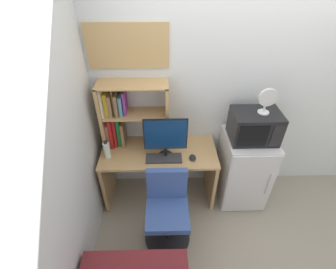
{
  "coord_description": "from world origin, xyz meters",
  "views": [
    {
      "loc": [
        -0.87,
        -2.26,
        2.45
      ],
      "look_at": [
        -0.82,
        -0.3,
        0.97
      ],
      "focal_mm": 25.78,
      "sensor_mm": 36.0,
      "label": 1
    }
  ],
  "objects_px": {
    "monitor": "(165,136)",
    "microwave": "(254,126)",
    "desk_chair": "(167,213)",
    "wall_corkboard": "(127,46)",
    "water_bottle": "(107,150)",
    "mini_fridge": "(243,169)",
    "desk_fan": "(267,100)",
    "hutch_bookshelf": "(124,115)",
    "keyboard": "(164,158)",
    "computer_mouse": "(193,158)"
  },
  "relations": [
    {
      "from": "mini_fridge",
      "to": "microwave",
      "type": "distance_m",
      "value": 0.6
    },
    {
      "from": "monitor",
      "to": "microwave",
      "type": "height_order",
      "value": "microwave"
    },
    {
      "from": "microwave",
      "to": "monitor",
      "type": "bearing_deg",
      "value": -175.63
    },
    {
      "from": "monitor",
      "to": "computer_mouse",
      "type": "xyz_separation_m",
      "value": [
        0.28,
        -0.05,
        -0.25
      ]
    },
    {
      "from": "desk_chair",
      "to": "wall_corkboard",
      "type": "bearing_deg",
      "value": 113.34
    },
    {
      "from": "monitor",
      "to": "water_bottle",
      "type": "bearing_deg",
      "value": 179.62
    },
    {
      "from": "hutch_bookshelf",
      "to": "computer_mouse",
      "type": "height_order",
      "value": "hutch_bookshelf"
    },
    {
      "from": "desk_chair",
      "to": "water_bottle",
      "type": "bearing_deg",
      "value": 143.03
    },
    {
      "from": "mini_fridge",
      "to": "monitor",
      "type": "bearing_deg",
      "value": -175.82
    },
    {
      "from": "water_bottle",
      "to": "desk_chair",
      "type": "distance_m",
      "value": 0.89
    },
    {
      "from": "monitor",
      "to": "desk_chair",
      "type": "height_order",
      "value": "monitor"
    },
    {
      "from": "monitor",
      "to": "computer_mouse",
      "type": "distance_m",
      "value": 0.38
    },
    {
      "from": "computer_mouse",
      "to": "microwave",
      "type": "relative_size",
      "value": 0.21
    },
    {
      "from": "hutch_bookshelf",
      "to": "desk_chair",
      "type": "height_order",
      "value": "hutch_bookshelf"
    },
    {
      "from": "hutch_bookshelf",
      "to": "water_bottle",
      "type": "xyz_separation_m",
      "value": [
        -0.18,
        -0.23,
        -0.29
      ]
    },
    {
      "from": "monitor",
      "to": "keyboard",
      "type": "bearing_deg",
      "value": -114.67
    },
    {
      "from": "keyboard",
      "to": "water_bottle",
      "type": "distance_m",
      "value": 0.6
    },
    {
      "from": "water_bottle",
      "to": "desk_fan",
      "type": "relative_size",
      "value": 0.8
    },
    {
      "from": "keyboard",
      "to": "microwave",
      "type": "relative_size",
      "value": 0.8
    },
    {
      "from": "microwave",
      "to": "hutch_bookshelf",
      "type": "bearing_deg",
      "value": 173.03
    },
    {
      "from": "mini_fridge",
      "to": "wall_corkboard",
      "type": "bearing_deg",
      "value": 167.45
    },
    {
      "from": "microwave",
      "to": "wall_corkboard",
      "type": "distance_m",
      "value": 1.46
    },
    {
      "from": "keyboard",
      "to": "mini_fridge",
      "type": "xyz_separation_m",
      "value": [
        0.92,
        0.11,
        -0.29
      ]
    },
    {
      "from": "water_bottle",
      "to": "microwave",
      "type": "height_order",
      "value": "microwave"
    },
    {
      "from": "keyboard",
      "to": "water_bottle",
      "type": "height_order",
      "value": "water_bottle"
    },
    {
      "from": "keyboard",
      "to": "microwave",
      "type": "xyz_separation_m",
      "value": [
        0.92,
        0.11,
        0.32
      ]
    },
    {
      "from": "microwave",
      "to": "wall_corkboard",
      "type": "relative_size",
      "value": 0.62
    },
    {
      "from": "wall_corkboard",
      "to": "keyboard",
      "type": "bearing_deg",
      "value": -50.41
    },
    {
      "from": "water_bottle",
      "to": "mini_fridge",
      "type": "xyz_separation_m",
      "value": [
        1.51,
        0.06,
        -0.37
      ]
    },
    {
      "from": "keyboard",
      "to": "mini_fridge",
      "type": "relative_size",
      "value": 0.42
    },
    {
      "from": "keyboard",
      "to": "wall_corkboard",
      "type": "relative_size",
      "value": 0.5
    },
    {
      "from": "water_bottle",
      "to": "desk_fan",
      "type": "bearing_deg",
      "value": 2.17
    },
    {
      "from": "desk_fan",
      "to": "desk_chair",
      "type": "bearing_deg",
      "value": -151.13
    },
    {
      "from": "water_bottle",
      "to": "monitor",
      "type": "bearing_deg",
      "value": -0.38
    },
    {
      "from": "hutch_bookshelf",
      "to": "mini_fridge",
      "type": "relative_size",
      "value": 0.83
    },
    {
      "from": "mini_fridge",
      "to": "microwave",
      "type": "relative_size",
      "value": 1.89
    },
    {
      "from": "monitor",
      "to": "mini_fridge",
      "type": "xyz_separation_m",
      "value": [
        0.9,
        0.07,
        -0.54
      ]
    },
    {
      "from": "water_bottle",
      "to": "microwave",
      "type": "relative_size",
      "value": 0.44
    },
    {
      "from": "hutch_bookshelf",
      "to": "mini_fridge",
      "type": "height_order",
      "value": "hutch_bookshelf"
    },
    {
      "from": "monitor",
      "to": "water_bottle",
      "type": "distance_m",
      "value": 0.63
    },
    {
      "from": "monitor",
      "to": "microwave",
      "type": "distance_m",
      "value": 0.91
    },
    {
      "from": "mini_fridge",
      "to": "desk_chair",
      "type": "bearing_deg",
      "value": -149.62
    },
    {
      "from": "hutch_bookshelf",
      "to": "wall_corkboard",
      "type": "height_order",
      "value": "wall_corkboard"
    },
    {
      "from": "monitor",
      "to": "microwave",
      "type": "xyz_separation_m",
      "value": [
        0.9,
        0.07,
        0.06
      ]
    },
    {
      "from": "desk_chair",
      "to": "computer_mouse",
      "type": "bearing_deg",
      "value": 56.34
    },
    {
      "from": "hutch_bookshelf",
      "to": "desk_fan",
      "type": "xyz_separation_m",
      "value": [
        1.38,
        -0.17,
        0.25
      ]
    },
    {
      "from": "computer_mouse",
      "to": "desk_chair",
      "type": "xyz_separation_m",
      "value": [
        -0.27,
        -0.41,
        -0.37
      ]
    },
    {
      "from": "desk_fan",
      "to": "microwave",
      "type": "bearing_deg",
      "value": 173.59
    },
    {
      "from": "microwave",
      "to": "wall_corkboard",
      "type": "height_order",
      "value": "wall_corkboard"
    },
    {
      "from": "keyboard",
      "to": "water_bottle",
      "type": "xyz_separation_m",
      "value": [
        -0.59,
        0.05,
        0.09
      ]
    }
  ]
}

